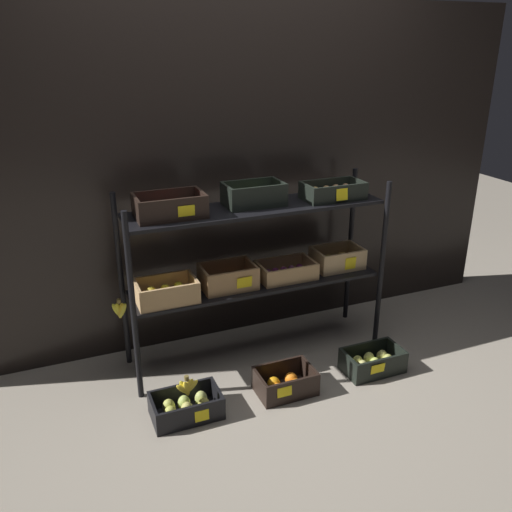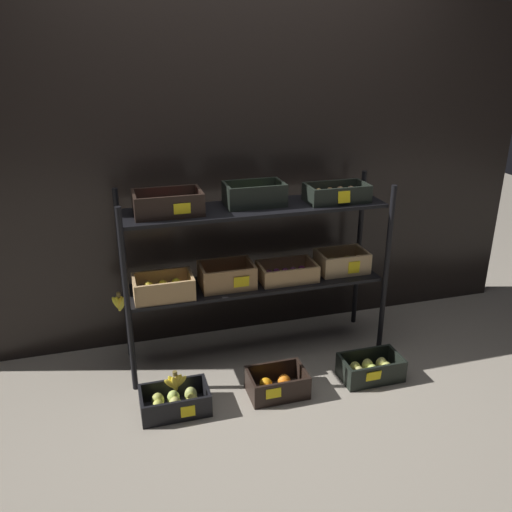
% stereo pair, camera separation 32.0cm
% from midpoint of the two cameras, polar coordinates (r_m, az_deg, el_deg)
% --- Properties ---
extents(ground_plane, '(10.00, 10.00, 0.00)m').
position_cam_midpoint_polar(ground_plane, '(3.50, -2.66, -10.12)').
color(ground_plane, gray).
extents(storefront_wall, '(3.95, 0.12, 2.09)m').
position_cam_midpoint_polar(storefront_wall, '(3.44, -5.17, 8.17)').
color(storefront_wall, black).
rests_on(storefront_wall, ground_plane).
extents(display_rack, '(1.65, 0.41, 1.10)m').
position_cam_midpoint_polar(display_rack, '(3.17, -3.23, 1.01)').
color(display_rack, black).
rests_on(display_rack, ground_plane).
extents(crate_ground_pear, '(0.37, 0.23, 0.13)m').
position_cam_midpoint_polar(crate_ground_pear, '(2.99, -10.57, -15.55)').
color(crate_ground_pear, black).
rests_on(crate_ground_pear, ground_plane).
extents(crate_ground_orange, '(0.33, 0.23, 0.14)m').
position_cam_midpoint_polar(crate_ground_orange, '(3.12, 0.08, -13.44)').
color(crate_ground_orange, black).
rests_on(crate_ground_orange, ground_plane).
extents(crate_ground_center_pear, '(0.36, 0.22, 0.14)m').
position_cam_midpoint_polar(crate_ground_center_pear, '(3.34, 9.52, -11.11)').
color(crate_ground_center_pear, black).
rests_on(crate_ground_center_pear, ground_plane).
extents(banana_bunch_loose, '(0.14, 0.05, 0.12)m').
position_cam_midpoint_polar(banana_bunch_loose, '(2.92, -10.54, -13.60)').
color(banana_bunch_loose, brown).
rests_on(banana_bunch_loose, crate_ground_pear).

